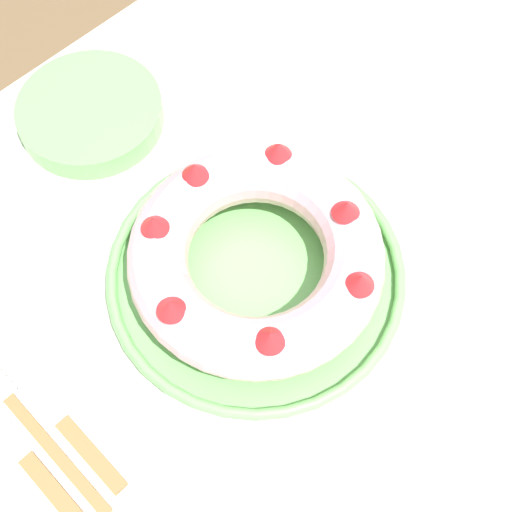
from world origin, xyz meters
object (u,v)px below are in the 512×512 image
Objects in this scene: napkin at (399,106)px; serving_knife at (29,461)px; serving_dish at (256,275)px; fork at (27,420)px; cake_knife at (64,424)px; side_bowl at (90,113)px; bundt_cake at (256,256)px.

serving_knife is at bearing -177.29° from napkin.
fork is (-0.27, 0.05, -0.01)m from serving_dish.
napkin is at bearing -1.07° from cake_knife.
fork is 1.06× the size of cake_knife.
fork is 0.88× the size of serving_knife.
serving_knife is 0.59m from napkin.
fork is 1.31× the size of napkin.
side_bowl is at bearing 87.98° from serving_dish.
bundt_cake is at bearing -8.35° from cake_knife.
bundt_cake reaches higher than napkin.
fork reaches higher than napkin.
bundt_cake reaches higher than serving_knife.
bundt_cake is at bearing -6.30° from fork.
serving_knife and cake_knife have the same top height.
bundt_cake is at bearing -92.02° from side_bowl.
serving_dish is 1.81× the size of side_bowl.
bundt_cake reaches higher than fork.
serving_knife is at bearing -137.20° from side_bowl.
serving_knife is (-0.29, 0.02, -0.05)m from bundt_cake.
side_bowl is (0.26, 0.28, 0.01)m from cake_knife.
side_bowl is at bearing 87.98° from bundt_cake.
fork is 0.04m from cake_knife.
napkin is at bearing 3.67° from fork.
bundt_cake is 1.22× the size of fork.
serving_knife is 1.39× the size of side_bowl.
fork is (-0.27, 0.05, -0.05)m from bundt_cake.
serving_knife is 1.49× the size of napkin.
serving_knife is (-0.02, -0.03, 0.00)m from fork.
serving_dish is at bearing -8.37° from cake_knife.
bundt_cake reaches higher than side_bowl.
cake_knife is (-0.25, 0.02, -0.05)m from bundt_cake.
cake_knife is at bearing 175.20° from serving_dish.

